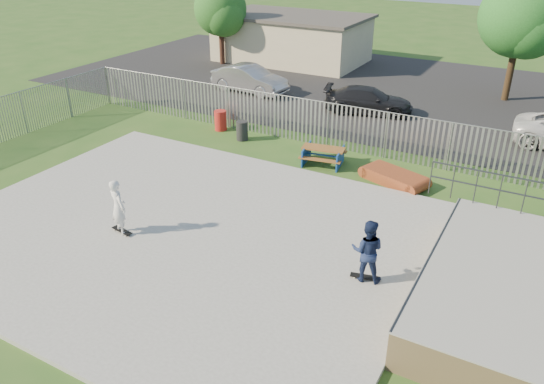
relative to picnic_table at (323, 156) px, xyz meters
The scene contains 18 objects.
ground 7.35m from the picnic_table, 102.96° to the right, with size 120.00×120.00×0.00m, color #2D571E.
concrete_slab 7.34m from the picnic_table, 102.96° to the right, with size 15.00×12.00×0.15m, color gray.
quarter_pipe 9.95m from the picnic_table, 37.90° to the right, with size 5.50×7.05×2.19m.
fence 2.72m from the picnic_table, 104.13° to the right, with size 26.04×16.02×2.00m.
picnic_table is the anchor object (origin of this frame).
funbox 3.11m from the picnic_table, ahead, with size 2.44×1.76×0.44m.
trash_bin_red 6.08m from the picnic_table, 167.46° to the left, with size 0.57×0.57×0.95m, color red.
trash_bin_grey 4.41m from the picnic_table, behind, with size 0.53×0.53×0.88m, color black.
parking_lot 11.97m from the picnic_table, 97.91° to the left, with size 40.00×18.00×0.02m, color black.
car_silver 11.00m from the picnic_table, 137.17° to the left, with size 1.62×4.64×1.53m, color #B5B5BA.
car_dark 7.20m from the picnic_table, 95.46° to the left, with size 1.85×4.54×1.32m, color black.
building 18.60m from the picnic_table, 121.32° to the left, with size 10.40×6.40×3.20m.
tree_left 18.69m from the picnic_table, 136.88° to the left, with size 3.56×3.56×5.49m.
tree_mid 14.73m from the picnic_table, 68.30° to the left, with size 4.36×4.36×6.73m.
skateboard_a 8.11m from the picnic_table, 57.59° to the right, with size 0.82×0.37×0.08m.
skateboard_b 8.85m from the picnic_table, 111.01° to the right, with size 0.82×0.34×0.08m.
skater_navy 8.14m from the picnic_table, 57.59° to the right, with size 0.88×0.68×1.81m, color #162247.
skater_white 8.88m from the picnic_table, 111.01° to the right, with size 0.66×0.43×1.81m, color silver.
Camera 1 is at (9.56, -11.27, 8.79)m, focal length 35.00 mm.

